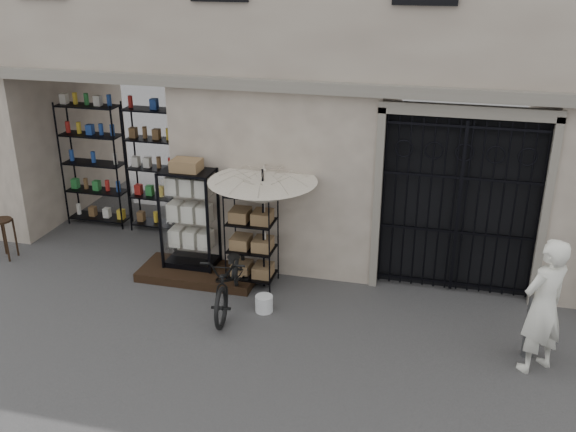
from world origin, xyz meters
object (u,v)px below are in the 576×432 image
(wooden_stool, at_px, (5,238))
(shopkeeper, at_px, (533,368))
(market_umbrella, at_px, (263,186))
(white_bucket, at_px, (264,304))
(display_cabinet, at_px, (190,223))
(wire_rack, at_px, (252,238))
(steel_bollard, at_px, (531,326))
(bicycle, at_px, (232,306))

(wooden_stool, height_order, shopkeeper, wooden_stool)
(market_umbrella, height_order, white_bucket, market_umbrella)
(display_cabinet, distance_m, white_bucket, 2.00)
(display_cabinet, relative_size, wire_rack, 1.08)
(market_umbrella, bearing_deg, wire_rack, 167.09)
(wire_rack, bearing_deg, wooden_stool, 177.46)
(wooden_stool, relative_size, steel_bollard, 0.81)
(white_bucket, bearing_deg, display_cabinet, 148.46)
(display_cabinet, distance_m, shopkeeper, 5.73)
(display_cabinet, distance_m, bicycle, 1.67)
(white_bucket, distance_m, shopkeeper, 3.92)
(market_umbrella, height_order, wooden_stool, market_umbrella)
(display_cabinet, relative_size, wooden_stool, 2.44)
(display_cabinet, height_order, wooden_stool, display_cabinet)
(wire_rack, distance_m, market_umbrella, 0.95)
(bicycle, xyz_separation_m, steel_bollard, (4.36, -0.26, 0.46))
(wire_rack, bearing_deg, steel_bollard, -18.53)
(white_bucket, bearing_deg, steel_bollard, -3.48)
(market_umbrella, xyz_separation_m, steel_bollard, (4.06, -1.01, -1.30))
(white_bucket, xyz_separation_m, wooden_stool, (-5.04, 0.66, 0.26))
(shopkeeper, bearing_deg, market_umbrella, -57.36)
(wooden_stool, bearing_deg, display_cabinet, 5.11)
(steel_bollard, bearing_deg, wire_rack, 166.10)
(wooden_stool, xyz_separation_m, shopkeeper, (8.92, -1.17, -0.39))
(bicycle, relative_size, shopkeeper, 1.01)
(wire_rack, bearing_deg, market_umbrella, -17.54)
(steel_bollard, relative_size, shopkeeper, 0.49)
(display_cabinet, distance_m, steel_bollard, 5.55)
(wire_rack, xyz_separation_m, white_bucket, (0.44, -0.82, -0.70))
(market_umbrella, relative_size, shopkeeper, 1.30)
(white_bucket, bearing_deg, wire_rack, 118.09)
(display_cabinet, xyz_separation_m, wooden_stool, (-3.46, -0.31, -0.51))
(wire_rack, height_order, bicycle, wire_rack)
(shopkeeper, bearing_deg, white_bucket, -47.49)
(steel_bollard, bearing_deg, shopkeeper, -79.12)
(display_cabinet, xyz_separation_m, market_umbrella, (1.35, -0.19, 0.85))
(white_bucket, height_order, bicycle, bicycle)
(display_cabinet, xyz_separation_m, shopkeeper, (5.46, -1.48, -0.91))
(shopkeeper, bearing_deg, wire_rack, -57.14)
(wire_rack, bearing_deg, white_bucket, -66.55)
(market_umbrella, bearing_deg, white_bucket, -73.77)
(bicycle, height_order, wooden_stool, bicycle)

